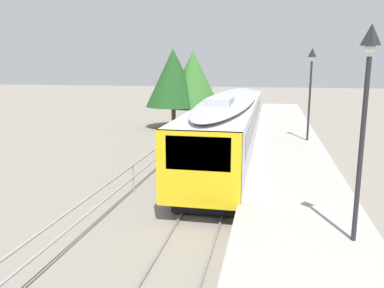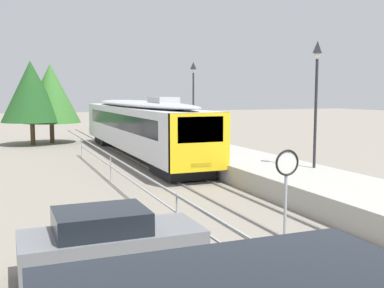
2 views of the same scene
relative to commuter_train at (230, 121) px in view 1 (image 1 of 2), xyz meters
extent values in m
plane|color=gray|center=(-3.00, -6.10, -2.15)|extent=(160.00, 160.00, 0.00)
cube|color=gray|center=(0.00, -6.10, -2.12)|extent=(3.20, 60.00, 0.06)
cube|color=slate|center=(-0.72, -6.10, -2.05)|extent=(0.08, 60.00, 0.08)
cube|color=slate|center=(0.72, -6.10, -2.05)|extent=(0.08, 60.00, 0.08)
cube|color=silver|center=(0.00, 0.11, -0.18)|extent=(2.80, 20.38, 2.55)
cube|color=yellow|center=(0.00, -9.98, -0.18)|extent=(2.80, 0.24, 2.55)
cube|color=black|center=(0.00, -10.06, 0.38)|extent=(2.13, 0.08, 1.12)
cube|color=black|center=(0.00, 0.11, 0.22)|extent=(2.82, 17.12, 0.92)
ellipsoid|color=#B2B5BA|center=(0.00, 0.11, 1.27)|extent=(2.69, 19.56, 0.44)
cube|color=#B2B5BA|center=(0.00, -4.99, 1.55)|extent=(1.10, 2.20, 0.36)
cube|color=#EAE5C6|center=(0.00, -10.05, -1.18)|extent=(1.00, 0.10, 0.20)
cube|color=black|center=(0.00, -7.68, -1.73)|extent=(2.24, 3.20, 0.55)
cube|color=black|center=(0.00, 7.90, -1.73)|extent=(2.24, 3.20, 0.55)
cube|color=#A8A59E|center=(3.25, -6.10, -1.70)|extent=(3.90, 60.00, 0.90)
cylinder|color=#232328|center=(4.43, -12.08, 1.05)|extent=(0.12, 0.12, 4.60)
pyramid|color=#232328|center=(4.43, -12.08, 3.85)|extent=(0.34, 0.34, 0.50)
sphere|color=silver|center=(4.43, -12.08, 3.53)|extent=(0.24, 0.24, 0.24)
cylinder|color=#232328|center=(4.43, 1.65, 1.05)|extent=(0.12, 0.12, 4.60)
pyramid|color=#232328|center=(4.43, 1.65, 3.85)|extent=(0.34, 0.34, 0.50)
sphere|color=silver|center=(4.43, 1.65, 3.53)|extent=(0.24, 0.24, 0.24)
cylinder|color=#9EA0A5|center=(-3.30, -7.10, -1.52)|extent=(0.06, 0.06, 1.25)
cylinder|color=#9EA0A5|center=(-3.30, 1.90, -1.52)|extent=(0.06, 0.06, 1.25)
cylinder|color=brown|center=(-4.35, 10.94, -1.31)|extent=(0.36, 0.36, 1.69)
cone|color=#38702D|center=(-4.35, 10.94, 1.93)|extent=(4.71, 4.71, 4.79)
cylinder|color=brown|center=(-5.89, 10.16, -1.23)|extent=(0.36, 0.36, 1.84)
cone|color=#1E4C1E|center=(-5.89, 10.16, 2.09)|extent=(4.68, 4.68, 4.80)
camera|label=1|loc=(2.22, -22.02, 3.16)|focal=36.48mm
camera|label=2|loc=(-7.65, -28.03, 1.91)|focal=42.68mm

